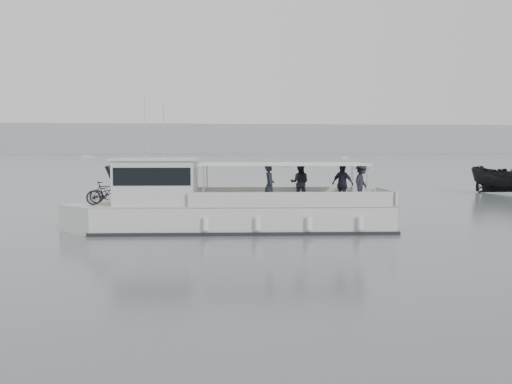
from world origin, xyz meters
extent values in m
plane|color=slate|center=(0.00, 0.00, 0.00)|extent=(1400.00, 1400.00, 0.00)
cube|color=#939EA8|center=(0.00, 560.00, 14.00)|extent=(1400.00, 90.00, 28.00)
cube|color=silver|center=(4.00, -2.53, 0.45)|extent=(12.27, 4.01, 1.31)
cube|color=silver|center=(-2.03, -2.13, 0.45)|extent=(3.27, 3.27, 1.31)
cube|color=beige|center=(4.00, -2.53, 1.11)|extent=(12.27, 4.01, 0.06)
cube|color=black|center=(4.00, -2.53, 0.05)|extent=(12.48, 4.15, 0.18)
cube|color=silver|center=(5.91, -1.10, 1.41)|extent=(8.04, 0.63, 0.60)
cube|color=silver|center=(5.70, -4.20, 1.41)|extent=(8.04, 0.63, 0.60)
cube|color=silver|center=(9.97, -2.92, 1.41)|extent=(0.31, 3.22, 0.60)
cube|color=silver|center=(0.38, -2.29, 2.01)|extent=(3.39, 2.93, 1.81)
cube|color=black|center=(-1.18, -2.19, 2.16)|extent=(0.73, 2.55, 1.17)
cube|color=black|center=(0.38, -2.29, 2.32)|extent=(3.20, 2.95, 0.70)
cube|color=silver|center=(0.38, -2.29, 2.97)|extent=(3.61, 3.14, 0.10)
cube|color=white|center=(5.60, -2.63, 2.77)|extent=(7.03, 3.47, 0.08)
cylinder|color=silver|center=(2.30, -3.83, 1.94)|extent=(0.06, 0.06, 1.66)
cylinder|color=silver|center=(2.48, -1.02, 1.94)|extent=(0.06, 0.06, 1.66)
cylinder|color=silver|center=(8.73, -4.25, 1.94)|extent=(0.06, 0.06, 1.66)
cylinder|color=silver|center=(8.91, -1.44, 1.94)|extent=(0.06, 0.06, 1.66)
cylinder|color=silver|center=(-0.16, -1.35, 4.28)|extent=(0.03, 0.03, 2.62)
cylinder|color=silver|center=(0.73, -3.02, 4.08)|extent=(0.03, 0.03, 2.22)
cylinder|color=white|center=(2.37, -4.20, 0.50)|extent=(0.26, 0.26, 0.50)
cylinder|color=white|center=(4.38, -4.33, 0.50)|extent=(0.26, 0.26, 0.50)
cylinder|color=white|center=(6.39, -4.46, 0.50)|extent=(0.26, 0.26, 0.50)
cylinder|color=white|center=(8.40, -4.60, 0.50)|extent=(0.26, 0.26, 0.50)
imported|color=black|center=(-1.60, -1.75, 1.56)|extent=(1.76, 0.71, 0.91)
imported|color=black|center=(-1.66, -2.56, 1.59)|extent=(1.62, 0.55, 0.96)
imported|color=#22242D|center=(4.94, -3.50, 1.95)|extent=(0.45, 0.65, 1.69)
imported|color=#22242D|center=(6.45, -1.98, 1.95)|extent=(0.96, 0.83, 1.69)
imported|color=#22242D|center=(7.97, -3.40, 1.95)|extent=(0.97, 1.01, 1.69)
imported|color=#22242D|center=(9.05, -2.46, 1.95)|extent=(1.14, 1.25, 1.69)
imported|color=black|center=(25.56, 14.71, 1.14)|extent=(5.30, 6.08, 2.29)
cube|color=silver|center=(132.40, 366.01, 0.30)|extent=(4.79, 5.88, 0.75)
cube|color=silver|center=(132.40, 366.01, 0.62)|extent=(2.49, 2.60, 0.45)
cube|color=silver|center=(21.09, 91.88, 0.30)|extent=(4.12, 5.34, 0.75)
cube|color=silver|center=(21.09, 91.88, 0.62)|extent=(2.20, 2.32, 0.45)
cylinder|color=silver|center=(21.09, 91.88, 3.48)|extent=(0.08, 0.08, 5.75)
cube|color=silver|center=(54.93, 173.60, 0.30)|extent=(3.66, 6.85, 0.75)
cube|color=silver|center=(54.93, 173.60, 0.62)|extent=(2.34, 2.67, 0.45)
cylinder|color=silver|center=(54.93, 173.60, 4.20)|extent=(0.08, 0.08, 7.19)
cube|color=silver|center=(-44.03, 219.20, 0.30)|extent=(6.73, 8.07, 0.75)
cube|color=silver|center=(-44.03, 219.20, 0.62)|extent=(3.46, 3.60, 0.45)
cylinder|color=silver|center=(-44.03, 219.20, 5.03)|extent=(0.08, 0.08, 8.86)
camera|label=1|loc=(2.02, -26.16, 3.36)|focal=40.00mm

